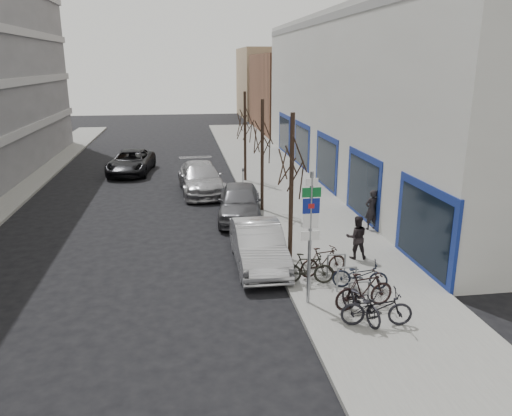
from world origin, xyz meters
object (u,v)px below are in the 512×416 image
object	(u,v)px
bike_near_left	(361,299)
bike_near_right	(364,290)
tree_mid	(262,129)
bike_mid_curb	(360,273)
parked_car_mid	(240,202)
pedestrian_far	(357,237)
meter_back	(243,177)
bike_rack	(347,276)
lane_car	(131,162)
pedestrian_near	(372,210)
bike_far_curb	(377,305)
bike_mid_inner	(308,268)
parked_car_front	(258,245)
meter_front	(281,245)
tree_near	(292,153)
highway_sign_pole	(310,230)
tree_far	(245,115)
parked_car_back	(201,178)
meter_mid	(258,203)

from	to	relation	value
bike_near_left	bike_near_right	world-z (taller)	bike_near_left
tree_mid	bike_mid_curb	xyz separation A→B (m)	(1.69, -9.27, -3.42)
tree_mid	parked_car_mid	world-z (taller)	tree_mid
tree_mid	pedestrian_far	size ratio (longest dim) A/B	3.32
meter_back	bike_near_right	world-z (taller)	meter_back
meter_back	bike_near_right	size ratio (longest dim) A/B	0.66
bike_rack	lane_car	world-z (taller)	lane_car
pedestrian_near	pedestrian_far	distance (m)	3.59
bike_near_right	bike_far_curb	xyz separation A→B (m)	(-0.01, -1.00, 0.02)
bike_near_right	parked_car_mid	distance (m)	10.08
bike_mid_curb	pedestrian_near	size ratio (longest dim) A/B	1.00
bike_rack	pedestrian_near	bearing A→B (deg)	62.39
bike_mid_inner	parked_car_front	world-z (taller)	parked_car_front
meter_front	meter_back	distance (m)	11.00
tree_near	bike_mid_curb	bearing A→B (deg)	-58.67
meter_back	pedestrian_far	world-z (taller)	pedestrian_far
highway_sign_pole	tree_far	bearing A→B (deg)	89.31
bike_near_left	parked_car_mid	bearing A→B (deg)	88.48
parked_car_back	pedestrian_near	distance (m)	10.72
bike_mid_inner	tree_mid	bearing A→B (deg)	11.18
bike_far_curb	parked_car_back	bearing A→B (deg)	22.59
highway_sign_pole	bike_near_left	world-z (taller)	highway_sign_pole
meter_mid	parked_car_back	bearing A→B (deg)	111.52
pedestrian_far	bike_far_curb	bearing A→B (deg)	85.26
tree_far	parked_car_front	bearing A→B (deg)	-95.23
parked_car_back	lane_car	size ratio (longest dim) A/B	1.04
highway_sign_pole	bike_mid_curb	distance (m)	2.69
highway_sign_pole	meter_mid	world-z (taller)	highway_sign_pole
tree_far	meter_back	bearing A→B (deg)	-100.20
tree_far	meter_mid	bearing A→B (deg)	-93.22
meter_mid	parked_car_back	size ratio (longest dim) A/B	0.22
meter_front	parked_car_mid	xyz separation A→B (m)	(-0.75, 6.16, -0.08)
meter_front	pedestrian_far	bearing A→B (deg)	4.33
tree_near	bike_near_left	bearing A→B (deg)	-77.39
highway_sign_pole	meter_back	bearing A→B (deg)	91.02
highway_sign_pole	bike_rack	bearing A→B (deg)	23.59
parked_car_mid	pedestrian_near	size ratio (longest dim) A/B	2.76
bike_far_curb	parked_car_back	world-z (taller)	parked_car_back
bike_rack	parked_car_front	size ratio (longest dim) A/B	0.47
meter_back	bike_mid_inner	distance (m)	12.68
meter_mid	bike_near_left	xyz separation A→B (m)	(1.49, -9.64, -0.18)
tree_far	bike_near_left	bearing A→B (deg)	-86.63
tree_far	pedestrian_near	world-z (taller)	tree_far
tree_far	pedestrian_near	bearing A→B (deg)	-67.55
bike_rack	pedestrian_far	bearing A→B (deg)	64.86
bike_far_curb	parked_car_mid	world-z (taller)	parked_car_mid
lane_car	tree_mid	bearing A→B (deg)	-48.62
bike_far_curb	pedestrian_near	bearing A→B (deg)	-11.76
tree_far	bike_near_left	size ratio (longest dim) A/B	2.86
bike_mid_curb	tree_far	bearing A→B (deg)	22.17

